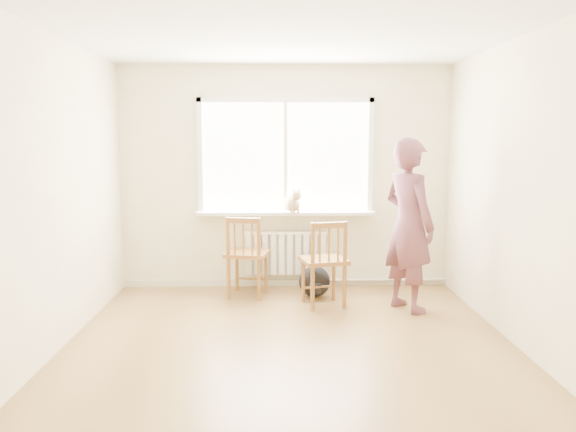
{
  "coord_description": "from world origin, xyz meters",
  "views": [
    {
      "loc": [
        -0.12,
        -4.59,
        1.81
      ],
      "look_at": [
        0.01,
        1.2,
        1.02
      ],
      "focal_mm": 35.0,
      "sensor_mm": 36.0,
      "label": 1
    }
  ],
  "objects": [
    {
      "name": "baseboard",
      "position": [
        0.0,
        2.23,
        0.04
      ],
      "size": [
        4.0,
        0.03,
        0.08
      ],
      "primitive_type": "cube",
      "color": "beige",
      "rests_on": "ground"
    },
    {
      "name": "floor",
      "position": [
        0.0,
        0.0,
        0.0
      ],
      "size": [
        4.5,
        4.5,
        0.0
      ],
      "primitive_type": "plane",
      "color": "olive",
      "rests_on": "ground"
    },
    {
      "name": "windowsill",
      "position": [
        0.0,
        2.14,
        0.93
      ],
      "size": [
        2.15,
        0.22,
        0.04
      ],
      "primitive_type": "cube",
      "color": "white",
      "rests_on": "back_wall"
    },
    {
      "name": "chair_right",
      "position": [
        0.41,
        1.35,
        0.48
      ],
      "size": [
        0.56,
        0.54,
        0.95
      ],
      "rotation": [
        0.0,
        0.0,
        3.37
      ],
      "color": "brown",
      "rests_on": "floor"
    },
    {
      "name": "back_wall",
      "position": [
        0.0,
        2.25,
        1.35
      ],
      "size": [
        4.0,
        0.01,
        2.7
      ],
      "primitive_type": "cube",
      "color": "#F1E6C0",
      "rests_on": "ground"
    },
    {
      "name": "window",
      "position": [
        0.0,
        2.22,
        1.66
      ],
      "size": [
        2.12,
        0.05,
        1.42
      ],
      "color": "white",
      "rests_on": "back_wall"
    },
    {
      "name": "radiator",
      "position": [
        0.0,
        2.16,
        0.44
      ],
      "size": [
        1.0,
        0.12,
        0.55
      ],
      "color": "white",
      "rests_on": "back_wall"
    },
    {
      "name": "backpack",
      "position": [
        0.33,
        1.73,
        0.18
      ],
      "size": [
        0.38,
        0.3,
        0.36
      ],
      "primitive_type": "ellipsoid",
      "rotation": [
        0.0,
        0.0,
        -0.07
      ],
      "color": "black",
      "rests_on": "floor"
    },
    {
      "name": "heating_pipe",
      "position": [
        1.25,
        2.19,
        0.08
      ],
      "size": [
        1.4,
        0.04,
        0.04
      ],
      "primitive_type": "cylinder",
      "rotation": [
        0.0,
        1.57,
        0.0
      ],
      "color": "silver",
      "rests_on": "back_wall"
    },
    {
      "name": "ceiling",
      "position": [
        0.0,
        0.0,
        2.7
      ],
      "size": [
        4.5,
        4.5,
        0.0
      ],
      "primitive_type": "plane",
      "rotation": [
        3.14,
        0.0,
        0.0
      ],
      "color": "white",
      "rests_on": "back_wall"
    },
    {
      "name": "person",
      "position": [
        1.28,
        1.23,
        0.92
      ],
      "size": [
        0.71,
        0.8,
        1.83
      ],
      "primitive_type": "imported",
      "rotation": [
        0.0,
        0.0,
        2.08
      ],
      "color": "#C64257",
      "rests_on": "floor"
    },
    {
      "name": "chair_left",
      "position": [
        -0.46,
        1.75,
        0.48
      ],
      "size": [
        0.55,
        0.53,
        0.95
      ],
      "rotation": [
        0.0,
        0.0,
        2.94
      ],
      "color": "brown",
      "rests_on": "floor"
    },
    {
      "name": "cat",
      "position": [
        0.09,
        2.05,
        1.07
      ],
      "size": [
        0.27,
        0.44,
        0.3
      ],
      "rotation": [
        0.0,
        0.0,
        0.3
      ],
      "color": "#CCB58B",
      "rests_on": "windowsill"
    }
  ]
}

